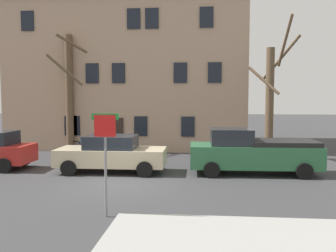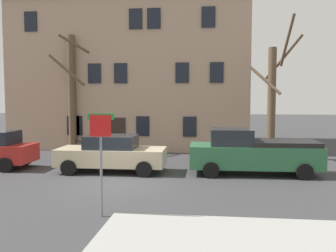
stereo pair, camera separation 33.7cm
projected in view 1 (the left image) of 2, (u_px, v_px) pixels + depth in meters
ground_plane at (119, 184)px, 14.07m from camera, size 120.00×120.00×0.00m
building_main at (134, 63)px, 26.32m from camera, size 15.75×9.43×11.56m
tree_bare_near at (69, 90)px, 22.04m from camera, size 2.26×2.28×7.71m
tree_bare_mid at (271, 97)px, 19.88m from camera, size 2.89×2.90×7.69m
car_beige_sedan at (111, 154)px, 16.27m from camera, size 4.82×2.16×1.65m
pickup_truck_green at (253, 152)px, 15.90m from camera, size 5.58×2.25×1.98m
street_sign_pole at (105, 145)px, 10.06m from camera, size 0.76×0.07×2.90m
bicycle_leaning at (84, 147)px, 22.10m from camera, size 1.75×0.22×1.03m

